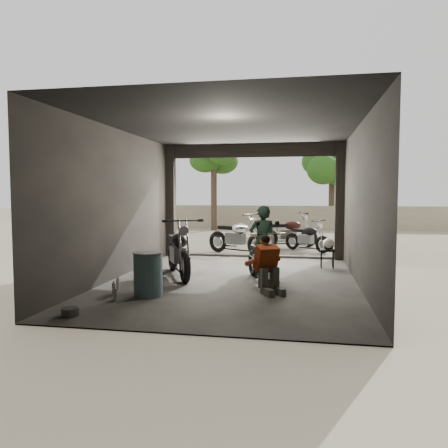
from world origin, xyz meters
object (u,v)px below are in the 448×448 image
(main_bike, at_px, (261,256))
(sign_post, at_px, (369,196))
(outside_bike_c, at_px, (307,235))
(oil_drum, at_px, (148,275))
(mechanic, at_px, (269,266))
(outside_bike_a, at_px, (237,234))
(stool, at_px, (327,252))
(helmet, at_px, (328,244))
(outside_bike_b, at_px, (289,230))
(left_bike, at_px, (178,248))
(rider, at_px, (263,242))

(main_bike, distance_m, sign_post, 4.82)
(outside_bike_c, height_order, oil_drum, outside_bike_c)
(mechanic, xyz_separation_m, oil_drum, (-2.08, -0.61, -0.12))
(outside_bike_a, distance_m, mechanic, 5.22)
(main_bike, bearing_deg, oil_drum, -158.88)
(outside_bike_a, distance_m, sign_post, 3.94)
(stool, xyz_separation_m, helmet, (0.03, 0.02, 0.21))
(outside_bike_a, xyz_separation_m, sign_post, (3.76, -0.14, 1.14))
(outside_bike_b, bearing_deg, stool, 174.80)
(main_bike, bearing_deg, helmet, 31.35)
(mechanic, height_order, oil_drum, mechanic)
(mechanic, bearing_deg, left_bike, 117.51)
(outside_bike_a, distance_m, outside_bike_b, 2.45)
(mechanic, distance_m, stool, 3.18)
(rider, bearing_deg, main_bike, 79.57)
(oil_drum, bearing_deg, stool, 47.56)
(main_bike, relative_size, sign_post, 0.62)
(main_bike, height_order, oil_drum, main_bike)
(outside_bike_c, distance_m, stool, 3.18)
(main_bike, relative_size, outside_bike_c, 1.06)
(sign_post, bearing_deg, stool, -130.26)
(stool, height_order, helmet, helmet)
(rider, bearing_deg, stool, -144.24)
(rider, xyz_separation_m, oil_drum, (-1.82, -2.03, -0.39))
(left_bike, bearing_deg, helmet, 0.76)
(main_bike, relative_size, stool, 3.41)
(left_bike, xyz_separation_m, sign_post, (4.48, 3.61, 1.12))
(main_bike, xyz_separation_m, outside_bike_c, (0.96, 5.02, -0.02))
(outside_bike_a, bearing_deg, helmet, -100.95)
(main_bike, bearing_deg, rider, 69.30)
(main_bike, height_order, left_bike, left_bike)
(mechanic, relative_size, sign_post, 0.40)
(rider, height_order, stool, rider)
(rider, bearing_deg, sign_post, -138.37)
(stool, distance_m, sign_post, 2.68)
(stool, bearing_deg, outside_bike_b, 104.66)
(left_bike, height_order, sign_post, sign_post)
(left_bike, relative_size, outside_bike_a, 1.04)
(mechanic, height_order, stool, mechanic)
(rider, xyz_separation_m, mechanic, (0.25, -1.43, -0.27))
(left_bike, distance_m, oil_drum, 1.91)
(stool, height_order, sign_post, sign_post)
(main_bike, distance_m, helmet, 2.39)
(outside_bike_b, relative_size, stool, 3.73)
(main_bike, xyz_separation_m, helmet, (1.45, 1.90, 0.07))
(sign_post, bearing_deg, rider, -135.57)
(outside_bike_b, distance_m, outside_bike_c, 1.08)
(outside_bike_a, xyz_separation_m, outside_bike_b, (1.49, 1.95, -0.03))
(rider, distance_m, helmet, 2.13)
(mechanic, bearing_deg, rider, 69.28)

